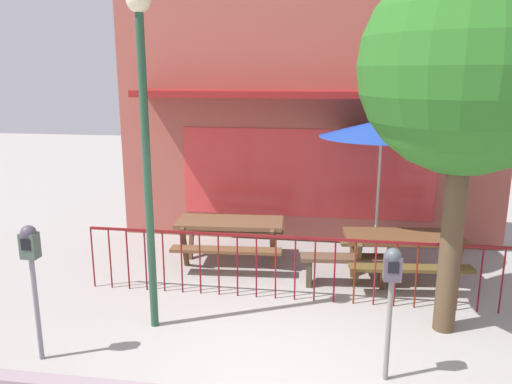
# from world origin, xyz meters

# --- Properties ---
(ground) EXTENTS (40.00, 40.00, 0.00)m
(ground) POSITION_xyz_m (0.00, 0.00, 0.00)
(ground) COLOR #9B9692
(pub_storefront) EXTENTS (7.37, 1.36, 4.96)m
(pub_storefront) POSITION_xyz_m (0.00, 4.76, 2.48)
(pub_storefront) COLOR brown
(pub_storefront) RESTS_ON ground
(patio_fence_front) EXTENTS (6.22, 0.04, 0.97)m
(patio_fence_front) POSITION_xyz_m (0.00, 1.88, 0.66)
(patio_fence_front) COLOR maroon
(patio_fence_front) RESTS_ON ground
(picnic_table_left) EXTENTS (1.89, 1.48, 0.79)m
(picnic_table_left) POSITION_xyz_m (-1.21, 3.15, 0.61)
(picnic_table_left) COLOR brown
(picnic_table_left) RESTS_ON ground
(picnic_table_right) EXTENTS (1.94, 1.55, 0.79)m
(picnic_table_right) POSITION_xyz_m (1.62, 2.80, 0.61)
(picnic_table_right) COLOR brown
(picnic_table_right) RESTS_ON ground
(patio_umbrella) EXTENTS (2.06, 2.06, 2.48)m
(patio_umbrella) POSITION_xyz_m (1.27, 3.61, 2.32)
(patio_umbrella) COLOR black
(patio_umbrella) RESTS_ON ground
(patio_bench) EXTENTS (1.42, 0.44, 0.48)m
(patio_bench) POSITION_xyz_m (0.74, 2.50, 0.35)
(patio_bench) COLOR brown
(patio_bench) RESTS_ON ground
(parking_meter_near) EXTENTS (0.18, 0.17, 1.50)m
(parking_meter_near) POSITION_xyz_m (1.12, 0.07, 1.16)
(parking_meter_near) COLOR gray
(parking_meter_near) RESTS_ON ground
(parking_meter_far) EXTENTS (0.18, 0.17, 1.61)m
(parking_meter_far) POSITION_xyz_m (-2.78, -0.12, 1.25)
(parking_meter_far) COLOR slate
(parking_meter_far) RESTS_ON ground
(street_tree) EXTENTS (2.51, 2.51, 4.56)m
(street_tree) POSITION_xyz_m (1.97, 1.31, 3.28)
(street_tree) COLOR brown
(street_tree) RESTS_ON ground
(street_lamp) EXTENTS (0.28, 0.28, 4.17)m
(street_lamp) POSITION_xyz_m (-1.75, 0.84, 2.70)
(street_lamp) COLOR #254A33
(street_lamp) RESTS_ON ground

